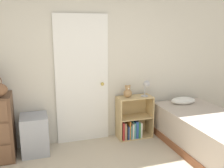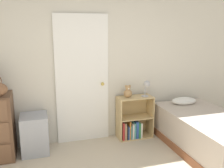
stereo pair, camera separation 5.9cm
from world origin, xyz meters
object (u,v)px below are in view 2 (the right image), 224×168
(teddy_bear, at_px, (128,92))
(bed, at_px, (207,133))
(storage_bin, at_px, (35,134))
(bookshelf, at_px, (133,122))
(desk_lamp, at_px, (147,85))

(teddy_bear, distance_m, bed, 1.37)
(teddy_bear, relative_size, bed, 0.11)
(storage_bin, bearing_deg, bookshelf, 2.28)
(teddy_bear, height_order, bed, teddy_bear)
(bookshelf, relative_size, teddy_bear, 3.41)
(desk_lamp, bearing_deg, bookshelf, 169.31)
(storage_bin, height_order, desk_lamp, desk_lamp)
(bookshelf, xyz_separation_m, desk_lamp, (0.22, -0.04, 0.64))
(bookshelf, bearing_deg, desk_lamp, -10.69)
(teddy_bear, bearing_deg, desk_lamp, -7.92)
(storage_bin, relative_size, bookshelf, 0.81)
(teddy_bear, height_order, desk_lamp, desk_lamp)
(teddy_bear, relative_size, desk_lamp, 0.77)
(bookshelf, distance_m, teddy_bear, 0.55)
(bookshelf, bearing_deg, bed, -39.77)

